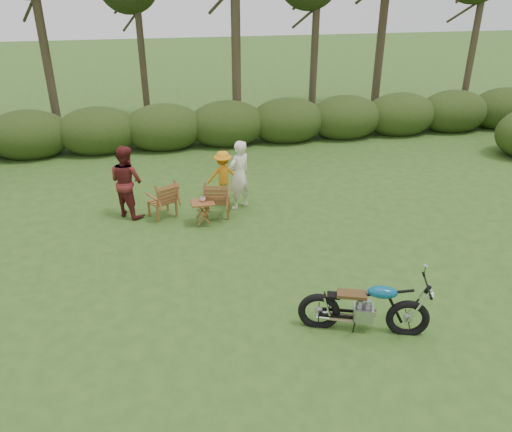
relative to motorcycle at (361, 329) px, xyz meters
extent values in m
plane|color=#2C4E1A|center=(-0.59, 0.81, 0.00)|extent=(80.00, 80.00, 0.00)
cylinder|color=#332A1C|center=(-6.09, 11.91, 3.60)|extent=(0.28, 0.28, 7.20)
cylinder|color=#332A1C|center=(-3.09, 13.01, 3.15)|extent=(0.24, 0.24, 6.30)
cylinder|color=#332A1C|center=(-0.09, 10.81, 3.83)|extent=(0.30, 0.30, 7.65)
cylinder|color=#332A1C|center=(2.91, 11.91, 3.24)|extent=(0.26, 0.26, 6.48)
cylinder|color=#332A1C|center=(5.91, 13.01, 3.96)|extent=(0.32, 0.32, 7.92)
cylinder|color=#332A1C|center=(8.41, 10.81, 3.42)|extent=(0.24, 0.24, 6.84)
ellipsoid|color=#1F3714|center=(-6.59, 9.81, 0.63)|extent=(2.52, 1.68, 1.51)
ellipsoid|color=#1F3714|center=(-4.59, 9.81, 0.63)|extent=(2.52, 1.68, 1.51)
ellipsoid|color=#1F3714|center=(-2.59, 9.81, 0.63)|extent=(2.52, 1.68, 1.51)
ellipsoid|color=#1F3714|center=(-0.59, 9.81, 0.63)|extent=(2.52, 1.68, 1.51)
ellipsoid|color=#1F3714|center=(1.41, 9.81, 0.63)|extent=(2.52, 1.68, 1.51)
ellipsoid|color=#1F3714|center=(3.41, 9.81, 0.63)|extent=(2.52, 1.68, 1.51)
ellipsoid|color=#1F3714|center=(5.41, 9.81, 0.63)|extent=(2.52, 1.68, 1.51)
ellipsoid|color=#1F3714|center=(7.41, 9.81, 0.63)|extent=(2.52, 1.68, 1.51)
ellipsoid|color=#1F3714|center=(9.41, 9.81, 0.63)|extent=(2.52, 1.68, 1.51)
imported|color=beige|center=(-1.99, 4.15, 0.59)|extent=(0.14, 0.14, 0.10)
imported|color=beige|center=(-1.07, 4.81, 0.00)|extent=(0.71, 0.65, 1.63)
imported|color=#5C1B1A|center=(-3.59, 4.93, 0.00)|extent=(1.00, 1.00, 1.64)
imported|color=orange|center=(-1.36, 5.44, 0.00)|extent=(0.79, 0.46, 1.20)
camera|label=1|loc=(-2.85, -5.73, 4.95)|focal=35.00mm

